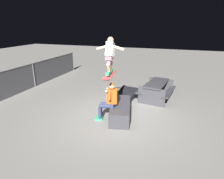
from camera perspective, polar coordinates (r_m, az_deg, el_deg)
ground_plane at (r=6.91m, az=0.88°, el=-8.28°), size 40.00×40.00×0.00m
ledge_box_main at (r=6.89m, az=2.50°, el=-6.12°), size 1.88×1.05×0.49m
person_sitting_on_ledge at (r=6.51m, az=-0.94°, el=-2.91°), size 0.59×0.79×1.33m
skateboard at (r=6.25m, az=-0.72°, el=4.11°), size 1.03×0.30×0.13m
skater_airborne at (r=6.16m, az=-0.61°, el=10.43°), size 0.63×0.89×1.12m
kicker_ramp at (r=8.79m, az=4.02°, el=-1.75°), size 1.38×1.06×0.40m
picnic_table_back at (r=8.61m, az=12.90°, el=0.42°), size 1.86×1.55×0.75m
fence_back at (r=9.45m, az=-29.69°, el=1.05°), size 12.05×0.05×1.23m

